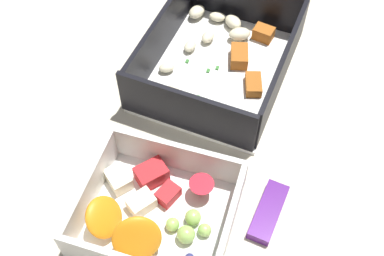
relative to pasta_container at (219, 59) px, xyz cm
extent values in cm
cube|color=beige|center=(13.47, -1.15, -3.16)|extent=(80.00, 80.00, 2.00)
cube|color=white|center=(0.35, 0.05, -1.86)|extent=(22.92, 18.78, 0.60)
cube|color=black|center=(-10.04, 0.99, 1.63)|extent=(2.13, 16.89, 6.39)
cube|color=black|center=(10.75, -0.89, 1.63)|extent=(2.13, 16.89, 6.39)
cube|color=black|center=(1.09, 8.17, 1.63)|extent=(20.25, 2.43, 6.39)
cube|color=black|center=(-0.39, -8.07, 1.63)|extent=(20.25, 2.43, 6.39)
ellipsoid|color=beige|center=(-8.53, -5.64, -0.60)|extent=(3.27, 2.79, 1.38)
ellipsoid|color=beige|center=(6.65, -4.09, -0.69)|extent=(3.03, 2.80, 1.24)
ellipsoid|color=beige|center=(8.59, -1.72, -0.60)|extent=(3.33, 2.99, 1.37)
ellipsoid|color=beige|center=(-4.27, -2.75, -0.77)|extent=(2.52, 2.00, 1.12)
ellipsoid|color=beige|center=(2.77, -6.34, -0.85)|extent=(2.29, 2.48, 1.02)
ellipsoid|color=beige|center=(-1.89, -4.59, -0.83)|extent=(2.29, 1.77, 1.05)
ellipsoid|color=beige|center=(-5.82, 1.31, -0.52)|extent=(3.18, 3.58, 1.49)
ellipsoid|color=beige|center=(-8.00, -0.17, -0.59)|extent=(3.30, 3.35, 1.38)
ellipsoid|color=beige|center=(7.70, -6.24, -0.85)|extent=(2.48, 2.38, 1.02)
ellipsoid|color=beige|center=(-8.55, -2.60, -0.76)|extent=(1.78, 2.41, 1.14)
cube|color=#AD5B1E|center=(-1.88, 2.23, -0.70)|extent=(3.97, 3.01, 1.73)
cube|color=#AD5B1E|center=(2.19, 5.10, -0.92)|extent=(3.80, 2.83, 1.29)
cube|color=#AD5B1E|center=(-7.09, 4.38, -0.69)|extent=(2.47, 3.01, 1.74)
cube|color=#387A33|center=(5.87, -1.65, -1.46)|extent=(0.60, 0.40, 0.20)
cube|color=#387A33|center=(7.09, -5.18, -1.46)|extent=(0.60, 0.40, 0.20)
cube|color=#387A33|center=(0.32, -0.14, -1.46)|extent=(0.60, 0.40, 0.20)
cube|color=#387A33|center=(1.15, -0.66, -1.46)|extent=(0.60, 0.40, 0.20)
cube|color=#387A33|center=(0.35, -4.29, -1.46)|extent=(0.60, 0.40, 0.20)
cube|color=white|center=(22.66, -0.40, -1.86)|extent=(13.69, 15.52, 0.60)
cube|color=white|center=(16.16, -0.37, 0.65)|extent=(0.67, 15.46, 4.42)
cube|color=white|center=(22.70, 7.03, 0.65)|extent=(12.42, 0.66, 4.42)
cube|color=white|center=(22.63, -7.82, 0.65)|extent=(12.42, 0.66, 4.42)
ellipsoid|color=orange|center=(25.22, -5.21, 0.61)|extent=(4.53, 4.17, 4.15)
ellipsoid|color=orange|center=(26.52, -1.63, 0.93)|extent=(5.80, 6.18, 4.78)
cube|color=red|center=(20.18, -0.20, -0.82)|extent=(2.98, 2.65, 1.48)
cube|color=red|center=(18.49, -2.68, -0.57)|extent=(4.13, 4.05, 1.99)
cube|color=#F4EACC|center=(20.07, -5.91, -0.69)|extent=(3.54, 3.63, 1.74)
cube|color=#F4EACC|center=(22.02, -2.55, -0.73)|extent=(3.49, 3.33, 1.67)
sphere|color=#9ECC60|center=(23.33, 1.38, -0.84)|extent=(1.45, 1.45, 1.45)
sphere|color=#9ECC60|center=(24.06, 3.07, -0.61)|extent=(1.90, 1.90, 1.90)
sphere|color=#9ECC60|center=(22.01, 3.18, -0.70)|extent=(1.72, 1.72, 1.72)
sphere|color=#9ECC60|center=(22.95, 4.71, -0.86)|extent=(1.41, 1.41, 1.41)
cone|color=red|center=(18.65, 3.09, -0.48)|extent=(2.71, 2.71, 2.17)
cube|color=#51197A|center=(18.64, 10.54, -1.56)|extent=(7.25, 3.27, 1.20)
camera|label=1|loc=(42.21, 9.30, 44.53)|focal=44.34mm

